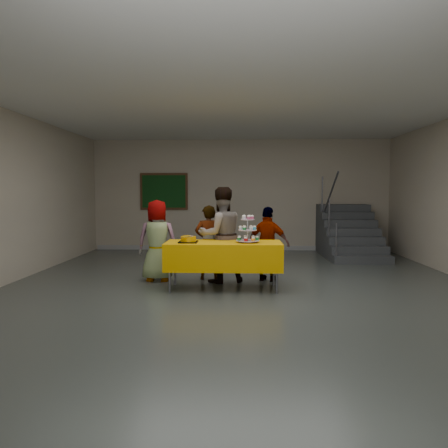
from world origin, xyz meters
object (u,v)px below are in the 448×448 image
at_px(bake_table, 224,255).
at_px(noticeboard, 164,191).
at_px(cupcake_stand, 248,231).
at_px(schoolchild_d, 268,244).
at_px(staircase, 348,236).
at_px(schoolchild_a, 157,240).
at_px(schoolchild_b, 208,242).
at_px(bear_cake, 188,239).
at_px(schoolchild_c, 221,235).

bearing_deg(bake_table, noticeboard, 110.53).
relative_size(cupcake_stand, schoolchild_d, 0.34).
bearing_deg(schoolchild_d, staircase, -101.86).
height_order(bake_table, schoolchild_a, schoolchild_a).
relative_size(bake_table, schoolchild_d, 1.42).
distance_m(bake_table, schoolchild_b, 0.85).
relative_size(bear_cake, noticeboard, 0.28).
height_order(bake_table, noticeboard, noticeboard).
bearing_deg(schoolchild_c, schoolchild_a, -25.17).
height_order(bake_table, staircase, staircase).
height_order(schoolchild_a, schoolchild_b, schoolchild_a).
distance_m(bake_table, schoolchild_d, 1.03).
bearing_deg(cupcake_stand, noticeboard, 114.34).
height_order(schoolchild_a, schoolchild_d, schoolchild_a).
xyz_separation_m(bear_cake, schoolchild_a, (-0.64, 0.70, -0.11)).
distance_m(bear_cake, schoolchild_d, 1.54).
bearing_deg(schoolchild_b, noticeboard, -73.99).
bearing_deg(schoolchild_d, schoolchild_a, 23.51).
xyz_separation_m(cupcake_stand, noticeboard, (-2.19, 4.84, 0.65)).
xyz_separation_m(schoolchild_a, schoolchild_b, (0.90, 0.17, -0.05)).
xyz_separation_m(bake_table, schoolchild_a, (-1.20, 0.62, 0.17)).
relative_size(bear_cake, schoolchild_b, 0.27).
relative_size(schoolchild_a, schoolchild_b, 1.08).
bearing_deg(noticeboard, bake_table, -69.47).
distance_m(bake_table, staircase, 4.97).
bearing_deg(noticeboard, schoolchild_a, -81.86).
relative_size(bear_cake, schoolchild_c, 0.21).
relative_size(schoolchild_b, schoolchild_d, 1.02).
relative_size(bake_table, bear_cake, 5.25).
xyz_separation_m(schoolchild_b, schoolchild_c, (0.24, -0.26, 0.16)).
distance_m(bake_table, noticeboard, 5.24).
bearing_deg(schoolchild_a, schoolchild_b, -169.25).
xyz_separation_m(schoolchild_c, schoolchild_d, (0.83, 0.15, -0.17)).
height_order(cupcake_stand, schoolchild_b, schoolchild_b).
xyz_separation_m(bake_table, schoolchild_d, (0.77, 0.67, 0.11)).
bearing_deg(staircase, bake_table, -126.89).
height_order(bear_cake, schoolchild_c, schoolchild_c).
relative_size(schoolchild_b, noticeboard, 1.03).
xyz_separation_m(bake_table, schoolchild_b, (-0.30, 0.79, 0.12)).
xyz_separation_m(bake_table, schoolchild_c, (-0.06, 0.53, 0.28)).
distance_m(bake_table, bear_cake, 0.63).
bearing_deg(bear_cake, staircase, 48.78).
distance_m(schoolchild_c, noticeboard, 4.68).
height_order(cupcake_stand, schoolchild_d, schoolchild_d).
height_order(schoolchild_c, schoolchild_d, schoolchild_c).
bearing_deg(schoolchild_b, schoolchild_a, 6.28).
xyz_separation_m(schoolchild_a, schoolchild_c, (1.14, -0.09, 0.11)).
bearing_deg(bear_cake, schoolchild_d, 29.28).
height_order(schoolchild_c, noticeboard, noticeboard).
height_order(schoolchild_b, noticeboard, noticeboard).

